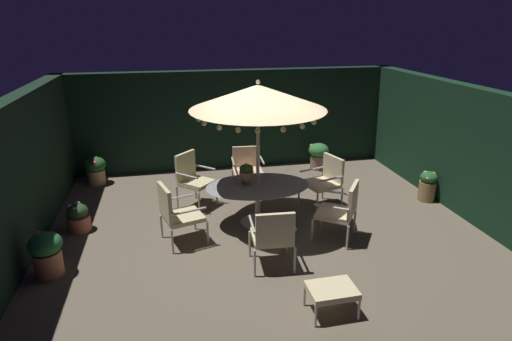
# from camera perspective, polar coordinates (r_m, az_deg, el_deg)

# --- Properties ---
(ground_plane) EXTENTS (7.91, 6.98, 0.02)m
(ground_plane) POSITION_cam_1_polar(r_m,az_deg,el_deg) (7.44, 0.95, -7.70)
(ground_plane) COLOR brown
(hedge_backdrop_rear) EXTENTS (7.91, 0.30, 2.33)m
(hedge_backdrop_rear) POSITION_cam_1_polar(r_m,az_deg,el_deg) (10.13, -3.17, 6.98)
(hedge_backdrop_rear) COLOR black
(hedge_backdrop_rear) RESTS_ON ground_plane
(hedge_backdrop_left) EXTENTS (0.30, 6.98, 2.33)m
(hedge_backdrop_left) POSITION_cam_1_polar(r_m,az_deg,el_deg) (7.21, -30.01, -1.28)
(hedge_backdrop_left) COLOR black
(hedge_backdrop_left) RESTS_ON ground_plane
(hedge_backdrop_right) EXTENTS (0.30, 6.98, 2.33)m
(hedge_backdrop_right) POSITION_cam_1_polar(r_m,az_deg,el_deg) (8.61, 26.59, 2.47)
(hedge_backdrop_right) COLOR black
(hedge_backdrop_right) RESTS_ON ground_plane
(patio_dining_table) EXTENTS (1.81, 1.24, 0.73)m
(patio_dining_table) POSITION_cam_1_polar(r_m,az_deg,el_deg) (7.31, 0.25, -2.95)
(patio_dining_table) COLOR #BCB1A4
(patio_dining_table) RESTS_ON ground_plane
(patio_umbrella) EXTENTS (2.25, 2.25, 2.53)m
(patio_umbrella) POSITION_cam_1_polar(r_m,az_deg,el_deg) (6.83, 0.27, 9.91)
(patio_umbrella) COLOR #B5B4A5
(patio_umbrella) RESTS_ON ground_plane
(centerpiece_planter) EXTENTS (0.25, 0.25, 0.38)m
(centerpiece_planter) POSITION_cam_1_polar(r_m,az_deg,el_deg) (7.24, -1.31, -0.24)
(centerpiece_planter) COLOR tan
(centerpiece_planter) RESTS_ON patio_dining_table
(patio_chair_north) EXTENTS (0.80, 0.80, 1.05)m
(patio_chair_north) POSITION_cam_1_polar(r_m,az_deg,el_deg) (8.11, -8.71, -0.76)
(patio_chair_north) COLOR #B5AEA4
(patio_chair_north) RESTS_ON ground_plane
(patio_chair_northeast) EXTENTS (0.76, 0.76, 1.02)m
(patio_chair_northeast) POSITION_cam_1_polar(r_m,az_deg,el_deg) (6.80, -10.82, -5.48)
(patio_chair_northeast) COLOR #B9B5AA
(patio_chair_northeast) RESTS_ON ground_plane
(patio_chair_east) EXTENTS (0.64, 0.62, 0.96)m
(patio_chair_east) POSITION_cam_1_polar(r_m,az_deg,el_deg) (6.02, 2.33, -8.67)
(patio_chair_east) COLOR #B5B6AB
(patio_chair_east) RESTS_ON ground_plane
(patio_chair_southeast) EXTENTS (0.85, 0.86, 0.99)m
(patio_chair_southeast) POSITION_cam_1_polar(r_m,az_deg,el_deg) (6.94, 11.60, -5.05)
(patio_chair_southeast) COLOR #BCB6A9
(patio_chair_southeast) RESTS_ON ground_plane
(patio_chair_south) EXTENTS (0.76, 0.77, 1.00)m
(patio_chair_south) POSITION_cam_1_polar(r_m,az_deg,el_deg) (8.08, 9.43, -1.06)
(patio_chair_south) COLOR #B9ADA9
(patio_chair_south) RESTS_ON ground_plane
(patio_chair_southwest) EXTENTS (0.66, 0.61, 0.94)m
(patio_chair_southwest) POSITION_cam_1_polar(r_m,az_deg,el_deg) (8.67, -1.21, 0.58)
(patio_chair_southwest) COLOR #B3B5AA
(patio_chair_southwest) RESTS_ON ground_plane
(ottoman_footrest) EXTENTS (0.59, 0.45, 0.37)m
(ottoman_footrest) POSITION_cam_1_polar(r_m,az_deg,el_deg) (5.40, 10.29, -15.82)
(ottoman_footrest) COLOR #B7B6A9
(ottoman_footrest) RESTS_ON ground_plane
(potted_plant_back_center) EXTENTS (0.45, 0.45, 0.66)m
(potted_plant_back_center) POSITION_cam_1_polar(r_m,az_deg,el_deg) (6.65, -26.60, -9.95)
(potted_plant_back_center) COLOR #B16C47
(potted_plant_back_center) RESTS_ON ground_plane
(potted_plant_left_far) EXTENTS (0.33, 0.33, 0.60)m
(potted_plant_left_far) POSITION_cam_1_polar(r_m,az_deg,el_deg) (9.01, 22.31, -1.89)
(potted_plant_left_far) COLOR olive
(potted_plant_left_far) RESTS_ON ground_plane
(potted_plant_left_near) EXTENTS (0.48, 0.48, 0.63)m
(potted_plant_left_near) POSITION_cam_1_polar(r_m,az_deg,el_deg) (10.19, 8.50, 2.14)
(potted_plant_left_near) COLOR #826851
(potted_plant_left_near) RESTS_ON ground_plane
(potted_plant_back_right) EXTENTS (0.46, 0.46, 0.61)m
(potted_plant_back_right) POSITION_cam_1_polar(r_m,az_deg,el_deg) (9.80, -20.99, 0.15)
(potted_plant_back_right) COLOR tan
(potted_plant_back_right) RESTS_ON ground_plane
(potted_plant_right_near) EXTENTS (0.39, 0.39, 0.50)m
(potted_plant_right_near) POSITION_cam_1_polar(r_m,az_deg,el_deg) (7.82, -23.05, -5.93)
(potted_plant_right_near) COLOR #AE5F43
(potted_plant_right_near) RESTS_ON ground_plane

